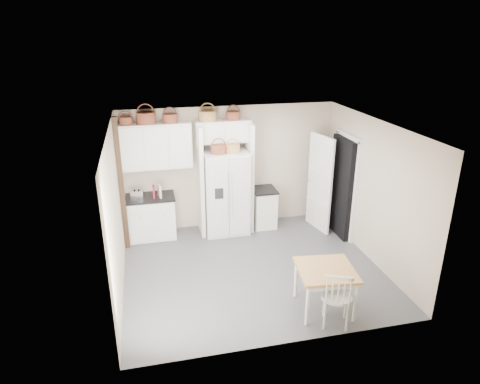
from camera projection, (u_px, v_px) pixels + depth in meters
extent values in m
plane|color=#555555|center=(252.00, 269.00, 7.72)|extent=(4.50, 4.50, 0.00)
plane|color=white|center=(254.00, 127.00, 6.79)|extent=(4.50, 4.50, 0.00)
plane|color=tan|center=(229.00, 167.00, 9.07)|extent=(4.50, 0.00, 4.50)
plane|color=tan|center=(116.00, 214.00, 6.78)|extent=(0.00, 4.00, 4.00)
plane|color=tan|center=(373.00, 192.00, 7.73)|extent=(0.00, 4.00, 4.00)
cube|color=silver|center=(226.00, 192.00, 8.87)|extent=(0.90, 0.73, 1.75)
cube|color=white|center=(152.00, 218.00, 8.76)|extent=(0.93, 0.59, 0.86)
cube|color=white|center=(264.00, 208.00, 9.27)|extent=(0.46, 0.56, 0.82)
cube|color=#A87E2A|center=(324.00, 289.00, 6.52)|extent=(0.93, 0.93, 0.70)
cube|color=white|center=(337.00, 297.00, 6.14)|extent=(0.57, 0.54, 0.91)
cube|color=black|center=(150.00, 197.00, 8.60)|extent=(0.97, 0.63, 0.04)
cube|color=black|center=(264.00, 190.00, 9.12)|extent=(0.50, 0.59, 0.04)
cube|color=silver|center=(137.00, 195.00, 8.46)|extent=(0.26, 0.17, 0.17)
cube|color=maroon|center=(154.00, 192.00, 8.49)|extent=(0.04, 0.16, 0.24)
cube|color=beige|center=(159.00, 191.00, 8.51)|extent=(0.07, 0.17, 0.25)
cylinder|color=#5B2B22|center=(126.00, 121.00, 8.09)|extent=(0.26, 0.26, 0.15)
cylinder|color=#5B2B22|center=(146.00, 118.00, 8.16)|extent=(0.37, 0.37, 0.22)
cylinder|color=#5B2B22|center=(170.00, 118.00, 8.26)|extent=(0.29, 0.29, 0.17)
cylinder|color=#9D6543|center=(208.00, 116.00, 8.41)|extent=(0.35, 0.35, 0.20)
cylinder|color=#5B2B22|center=(233.00, 115.00, 8.53)|extent=(0.29, 0.29, 0.17)
cylinder|color=#5B2B22|center=(219.00, 149.00, 8.40)|extent=(0.32, 0.32, 0.17)
cylinder|color=#9D6543|center=(233.00, 149.00, 8.46)|extent=(0.29, 0.29, 0.15)
cube|color=white|center=(156.00, 146.00, 8.39)|extent=(1.40, 0.34, 0.90)
cube|color=white|center=(223.00, 131.00, 8.59)|extent=(1.12, 0.34, 0.45)
cube|color=white|center=(200.00, 181.00, 8.72)|extent=(0.08, 0.60, 2.30)
cube|color=white|center=(249.00, 177.00, 8.93)|extent=(0.08, 0.60, 2.30)
cube|color=#342114|center=(121.00, 186.00, 8.02)|extent=(0.09, 0.09, 2.60)
cube|color=black|center=(343.00, 187.00, 8.72)|extent=(0.18, 0.85, 2.05)
cube|color=white|center=(320.00, 183.00, 8.95)|extent=(0.21, 0.79, 2.05)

